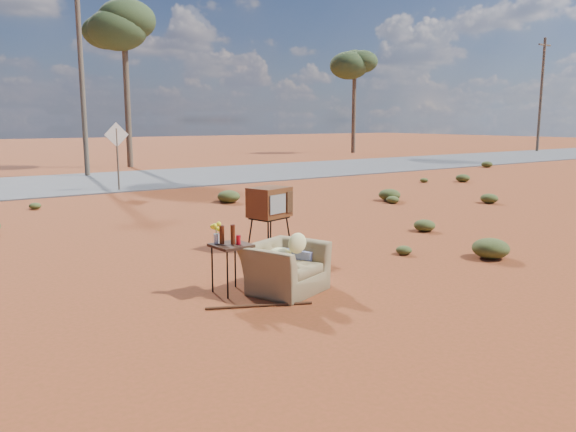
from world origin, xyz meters
TOP-DOWN VIEW (x-y plane):
  - ground at (0.00, 0.00)m, footprint 140.00×140.00m
  - highway at (0.00, 15.00)m, footprint 140.00×7.00m
  - armchair at (-0.11, 0.09)m, footprint 1.28×1.09m
  - tv_unit at (1.06, 2.33)m, footprint 0.80×0.70m
  - side_table at (-0.83, 0.42)m, footprint 0.49×0.49m
  - rusty_bar at (-0.81, -0.31)m, footprint 1.21×0.59m
  - road_sign at (1.50, 12.00)m, footprint 0.78×0.06m
  - eucalyptus_center at (5.00, 21.00)m, footprint 3.20×3.20m
  - eucalyptus_right at (22.00, 24.00)m, footprint 3.20×3.20m
  - utility_pole_center at (2.00, 17.50)m, footprint 1.40×0.20m
  - utility_pole_east at (34.00, 17.50)m, footprint 1.40×0.20m
  - scrub_patch at (-0.82, 4.41)m, footprint 17.49×8.07m

SIDE VIEW (x-z plane):
  - ground at x=0.00m, z-range 0.00..0.00m
  - rusty_bar at x=-0.81m, z-range 0.00..0.04m
  - highway at x=0.00m, z-range 0.00..0.04m
  - scrub_patch at x=-0.82m, z-range -0.03..0.30m
  - armchair at x=-0.11m, z-range -0.03..0.84m
  - side_table at x=-0.83m, z-range 0.21..1.15m
  - tv_unit at x=1.06m, z-range 0.26..1.35m
  - road_sign at x=1.50m, z-range 0.41..2.60m
  - utility_pole_center at x=2.00m, z-range 0.15..8.15m
  - utility_pole_east at x=34.00m, z-range 0.15..8.15m
  - eucalyptus_right at x=22.00m, z-range 2.39..9.49m
  - eucalyptus_center at x=5.00m, z-range 2.63..10.23m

